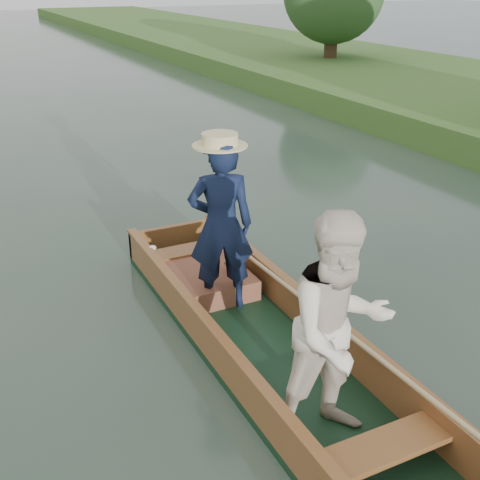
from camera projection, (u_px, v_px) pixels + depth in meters
name	position (u px, v px, depth m)	size (l,w,h in m)	color
ground	(269.00, 359.00, 5.48)	(120.00, 120.00, 0.00)	#283D30
trees_far	(98.00, 14.00, 11.81)	(22.93, 16.20, 4.46)	#47331E
punt	(275.00, 306.00, 5.07)	(1.12, 5.00, 1.86)	#13311B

